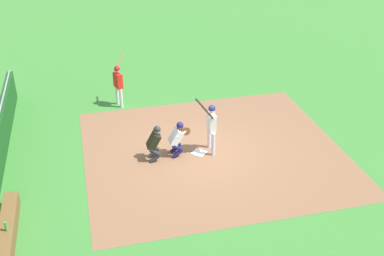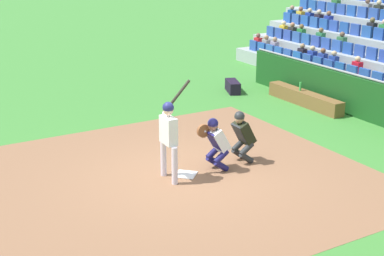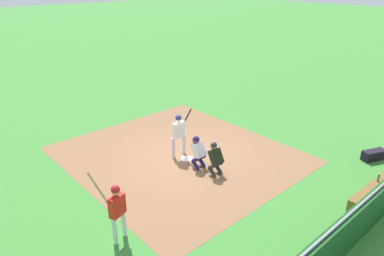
% 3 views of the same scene
% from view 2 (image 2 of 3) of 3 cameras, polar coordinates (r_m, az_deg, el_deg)
% --- Properties ---
extents(ground_plane, '(160.00, 160.00, 0.00)m').
position_cam_2_polar(ground_plane, '(12.43, -0.64, -4.82)').
color(ground_plane, '#3D8333').
extents(infield_dirt_patch, '(7.97, 8.79, 0.01)m').
position_cam_2_polar(infield_dirt_patch, '(12.21, -2.70, -5.26)').
color(infield_dirt_patch, '#895F42').
rests_on(infield_dirt_patch, ground_plane).
extents(home_plate_marker, '(0.62, 0.62, 0.02)m').
position_cam_2_polar(home_plate_marker, '(12.42, -0.64, -4.76)').
color(home_plate_marker, white).
rests_on(home_plate_marker, infield_dirt_patch).
extents(batter_at_plate, '(0.66, 0.74, 2.14)m').
position_cam_2_polar(batter_at_plate, '(11.82, -2.39, -0.40)').
color(batter_at_plate, silver).
rests_on(batter_at_plate, ground_plane).
extents(catcher_crouching, '(0.47, 0.71, 1.26)m').
position_cam_2_polar(catcher_crouching, '(12.46, 2.42, -1.29)').
color(catcher_crouching, '#1B1954').
rests_on(catcher_crouching, ground_plane).
extents(home_plate_umpire, '(0.47, 0.49, 1.27)m').
position_cam_2_polar(home_plate_umpire, '(12.96, 5.15, -0.62)').
color(home_plate_umpire, '#272B2C').
rests_on(home_plate_umpire, ground_plane).
extents(dugout_bench, '(3.13, 0.40, 0.44)m').
position_cam_2_polar(dugout_bench, '(17.97, 11.41, 2.99)').
color(dugout_bench, brown).
rests_on(dugout_bench, ground_plane).
extents(water_bottle_on_bench, '(0.07, 0.07, 0.27)m').
position_cam_2_polar(water_bottle_on_bench, '(17.98, 11.00, 4.20)').
color(water_bottle_on_bench, green).
rests_on(water_bottle_on_bench, dugout_bench).
extents(equipment_duffel_bag, '(1.02, 0.69, 0.39)m').
position_cam_2_polar(equipment_duffel_bag, '(19.20, 4.19, 4.24)').
color(equipment_duffel_bag, black).
rests_on(equipment_duffel_bag, ground_plane).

